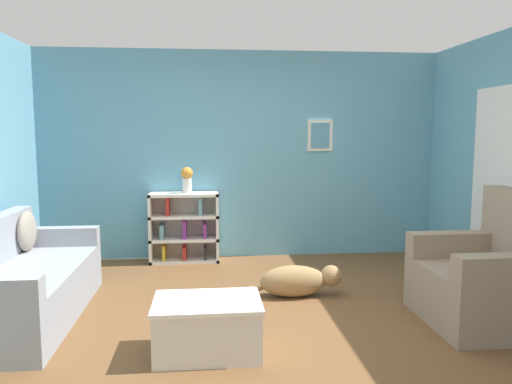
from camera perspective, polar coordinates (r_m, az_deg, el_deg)
name	(u,v)px	position (r m, az deg, el deg)	size (l,w,h in m)	color
ground_plane	(261,319)	(4.41, 0.54, -14.31)	(14.00, 14.00, 0.00)	brown
wall_back	(242,155)	(6.36, -1.65, 4.24)	(5.60, 0.13, 2.60)	#609EB7
couch	(20,284)	(4.75, -25.33, -9.48)	(0.83, 1.94, 0.84)	#9399A3
bookshelf	(184,227)	(6.24, -8.20, -4.04)	(0.85, 0.34, 0.85)	silver
recliner_chair	(489,279)	(4.65, 25.10, -8.96)	(0.91, 1.03, 1.11)	gray
coffee_table	(207,325)	(3.74, -5.57, -14.87)	(0.77, 0.54, 0.40)	silver
dog	(298,280)	(4.94, 4.84, -10.03)	(0.96, 0.28, 0.31)	#9E7A4C
vase	(187,178)	(6.13, -7.89, 1.55)	(0.15, 0.15, 0.32)	silver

